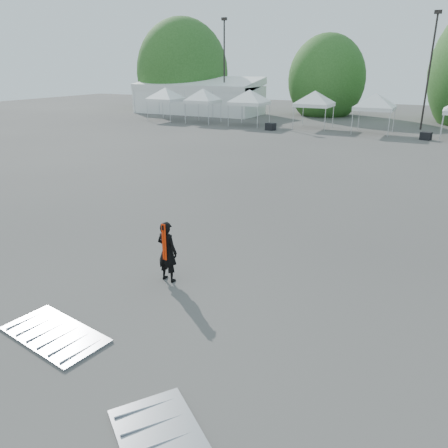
% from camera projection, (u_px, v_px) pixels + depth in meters
% --- Properties ---
extents(ground, '(120.00, 120.00, 0.00)m').
position_uv_depth(ground, '(242.00, 246.00, 14.03)').
color(ground, '#474442').
rests_on(ground, ground).
extents(marquee, '(15.00, 6.25, 4.23)m').
position_uv_depth(marquee, '(198.00, 96.00, 52.04)').
color(marquee, white).
rests_on(marquee, ground).
extents(light_pole_west, '(0.60, 0.25, 10.30)m').
position_uv_depth(light_pole_west, '(224.00, 62.00, 48.20)').
color(light_pole_west, black).
rests_on(light_pole_west, ground).
extents(light_pole_east, '(0.60, 0.25, 9.80)m').
position_uv_depth(light_pole_east, '(430.00, 65.00, 37.62)').
color(light_pole_east, black).
rests_on(light_pole_east, ground).
extents(tree_far_w, '(4.80, 4.80, 7.30)m').
position_uv_depth(tree_far_w, '(183.00, 73.00, 55.39)').
color(tree_far_w, '#382314').
rests_on(tree_far_w, ground).
extents(tree_mid_w, '(4.16, 4.16, 6.33)m').
position_uv_depth(tree_mid_w, '(326.00, 80.00, 49.57)').
color(tree_mid_w, '#382314').
rests_on(tree_mid_w, ground).
extents(tent_a, '(4.27, 4.27, 3.88)m').
position_uv_depth(tent_a, '(165.00, 90.00, 45.18)').
color(tent_a, silver).
rests_on(tent_a, ground).
extents(tent_b, '(3.99, 3.99, 3.88)m').
position_uv_depth(tent_b, '(203.00, 91.00, 43.13)').
color(tent_b, silver).
rests_on(tent_b, ground).
extents(tent_c, '(4.53, 4.53, 3.88)m').
position_uv_depth(tent_c, '(250.00, 93.00, 41.14)').
color(tent_c, silver).
rests_on(tent_c, ground).
extents(tent_d, '(4.40, 4.40, 3.88)m').
position_uv_depth(tent_d, '(315.00, 94.00, 39.42)').
color(tent_d, silver).
rests_on(tent_d, ground).
extents(tent_e, '(4.43, 4.43, 3.88)m').
position_uv_depth(tent_e, '(376.00, 96.00, 36.23)').
color(tent_e, silver).
rests_on(tent_e, ground).
extents(man, '(0.65, 0.47, 1.67)m').
position_uv_depth(man, '(167.00, 251.00, 11.54)').
color(man, black).
rests_on(man, ground).
extents(barrier_left, '(2.54, 1.56, 0.08)m').
position_uv_depth(barrier_left, '(55.00, 334.00, 9.37)').
color(barrier_left, '#A2A5A9').
rests_on(barrier_left, ground).
extents(crate_west, '(0.92, 0.79, 0.63)m').
position_uv_depth(crate_west, '(271.00, 127.00, 38.97)').
color(crate_west, black).
rests_on(crate_west, ground).
extents(crate_mid, '(0.91, 0.79, 0.60)m').
position_uv_depth(crate_mid, '(426.00, 136.00, 33.93)').
color(crate_mid, black).
rests_on(crate_mid, ground).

